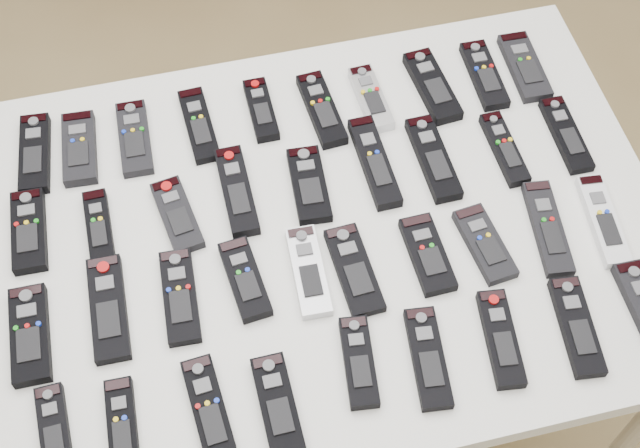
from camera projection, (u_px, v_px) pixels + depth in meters
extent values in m
plane|color=olive|center=(296.00, 344.00, 2.33)|extent=(4.00, 4.00, 0.00)
cube|color=white|center=(320.00, 236.00, 1.62)|extent=(1.25, 0.88, 0.04)
cylinder|color=beige|center=(632.00, 435.00, 1.82)|extent=(0.04, 0.04, 0.74)
cylinder|color=beige|center=(47.00, 237.00, 2.08)|extent=(0.04, 0.04, 0.74)
cylinder|color=beige|center=(505.00, 148.00, 2.22)|extent=(0.04, 0.04, 0.74)
cube|color=black|center=(35.00, 154.00, 1.68)|extent=(0.07, 0.18, 0.02)
cube|color=black|center=(79.00, 148.00, 1.69)|extent=(0.07, 0.17, 0.02)
cube|color=black|center=(134.00, 138.00, 1.70)|extent=(0.06, 0.17, 0.02)
cube|color=black|center=(199.00, 125.00, 1.72)|extent=(0.06, 0.18, 0.02)
cube|color=black|center=(261.00, 110.00, 1.74)|extent=(0.05, 0.15, 0.02)
cube|color=black|center=(322.00, 109.00, 1.74)|extent=(0.06, 0.18, 0.02)
cube|color=#B7B7BC|center=(371.00, 99.00, 1.75)|extent=(0.05, 0.16, 0.02)
cube|color=black|center=(432.00, 86.00, 1.77)|extent=(0.07, 0.19, 0.02)
cube|color=black|center=(484.00, 75.00, 1.79)|extent=(0.05, 0.17, 0.02)
cube|color=black|center=(525.00, 67.00, 1.80)|extent=(0.07, 0.18, 0.02)
cube|color=black|center=(29.00, 231.00, 1.59)|extent=(0.06, 0.17, 0.02)
cube|color=black|center=(99.00, 227.00, 1.59)|extent=(0.04, 0.15, 0.02)
cube|color=black|center=(177.00, 215.00, 1.61)|extent=(0.08, 0.16, 0.02)
cube|color=black|center=(237.00, 191.00, 1.63)|extent=(0.05, 0.19, 0.02)
cube|color=black|center=(309.00, 185.00, 1.64)|extent=(0.07, 0.17, 0.02)
cube|color=black|center=(374.00, 162.00, 1.67)|extent=(0.05, 0.21, 0.02)
cube|color=black|center=(433.00, 159.00, 1.67)|extent=(0.06, 0.19, 0.02)
cube|color=black|center=(504.00, 149.00, 1.69)|extent=(0.04, 0.17, 0.02)
cube|color=black|center=(566.00, 135.00, 1.71)|extent=(0.05, 0.18, 0.02)
cube|color=black|center=(30.00, 335.00, 1.48)|extent=(0.06, 0.18, 0.02)
cube|color=black|center=(108.00, 308.00, 1.51)|extent=(0.06, 0.20, 0.02)
cube|color=black|center=(180.00, 297.00, 1.52)|extent=(0.06, 0.18, 0.02)
cube|color=black|center=(245.00, 279.00, 1.53)|extent=(0.07, 0.16, 0.02)
cube|color=#B7B7BC|center=(309.00, 271.00, 1.54)|extent=(0.06, 0.18, 0.02)
cube|color=black|center=(354.00, 270.00, 1.55)|extent=(0.07, 0.18, 0.02)
cube|color=black|center=(427.00, 254.00, 1.56)|extent=(0.06, 0.16, 0.02)
cube|color=black|center=(485.00, 244.00, 1.57)|extent=(0.07, 0.16, 0.02)
cube|color=black|center=(548.00, 228.00, 1.59)|extent=(0.07, 0.20, 0.02)
cube|color=silver|center=(603.00, 220.00, 1.60)|extent=(0.07, 0.19, 0.02)
cube|color=black|center=(54.00, 432.00, 1.39)|extent=(0.05, 0.15, 0.02)
cube|color=black|center=(122.00, 427.00, 1.39)|extent=(0.05, 0.16, 0.02)
cube|color=black|center=(210.00, 412.00, 1.41)|extent=(0.07, 0.19, 0.02)
cube|color=black|center=(278.00, 405.00, 1.41)|extent=(0.06, 0.17, 0.02)
cube|color=black|center=(359.00, 362.00, 1.45)|extent=(0.07, 0.16, 0.02)
cube|color=black|center=(428.00, 358.00, 1.46)|extent=(0.07, 0.18, 0.02)
cube|color=black|center=(501.00, 339.00, 1.47)|extent=(0.07, 0.18, 0.02)
cube|color=black|center=(577.00, 327.00, 1.49)|extent=(0.07, 0.18, 0.02)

